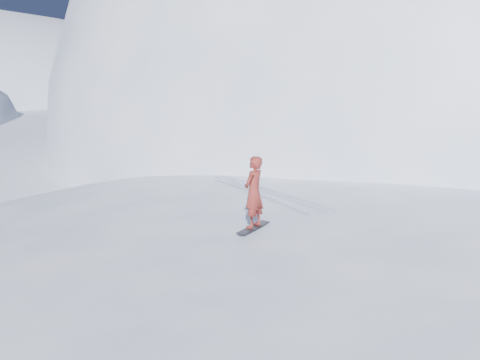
{
  "coord_description": "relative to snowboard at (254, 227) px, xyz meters",
  "views": [
    {
      "loc": [
        -8.55,
        -11.31,
        6.75
      ],
      "look_at": [
        -3.27,
        2.3,
        3.5
      ],
      "focal_mm": 40.0,
      "sensor_mm": 36.0,
      "label": 1
    }
  ],
  "objects": [
    {
      "name": "ground",
      "position": [
        3.27,
        -1.3,
        -2.41
      ],
      "size": [
        400.0,
        400.0,
        0.0
      ],
      "primitive_type": "plane",
      "color": "white",
      "rests_on": "ground"
    },
    {
      "name": "peak_shoulder",
      "position": [
        13.27,
        18.7,
        -2.41
      ],
      "size": [
        28.0,
        24.0,
        18.0
      ],
      "primitive_type": "ellipsoid",
      "color": "white",
      "rests_on": "ground"
    },
    {
      "name": "summit_peak",
      "position": [
        25.27,
        24.7,
        -2.41
      ],
      "size": [
        60.0,
        56.0,
        56.0
      ],
      "primitive_type": "ellipsoid",
      "color": "white",
      "rests_on": "ground"
    },
    {
      "name": "snowboard",
      "position": [
        0.0,
        0.0,
        0.0
      ],
      "size": [
        1.23,
        1.0,
        0.02
      ],
      "primitive_type": "cube",
      "rotation": [
        0.0,
        0.0,
        0.64
      ],
      "color": "black",
      "rests_on": "near_ridge"
    },
    {
      "name": "wind_bumps",
      "position": [
        2.71,
        0.82,
        -2.41
      ],
      "size": [
        16.0,
        14.4,
        1.0
      ],
      "color": "white",
      "rests_on": "ground"
    },
    {
      "name": "snowboarder",
      "position": [
        0.0,
        0.0,
        0.97
      ],
      "size": [
        0.84,
        0.78,
        1.92
      ],
      "primitive_type": "imported",
      "rotation": [
        0.0,
        0.0,
        3.78
      ],
      "color": "maroon",
      "rests_on": "snowboard"
    },
    {
      "name": "near_ridge",
      "position": [
        4.27,
        1.7,
        -2.41
      ],
      "size": [
        36.0,
        28.0,
        4.8
      ],
      "primitive_type": "ellipsoid",
      "color": "white",
      "rests_on": "ground"
    },
    {
      "name": "board_tracks",
      "position": [
        1.95,
        3.53,
        0.01
      ],
      "size": [
        1.95,
        5.94,
        0.04
      ],
      "color": "silver",
      "rests_on": "ground"
    }
  ]
}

